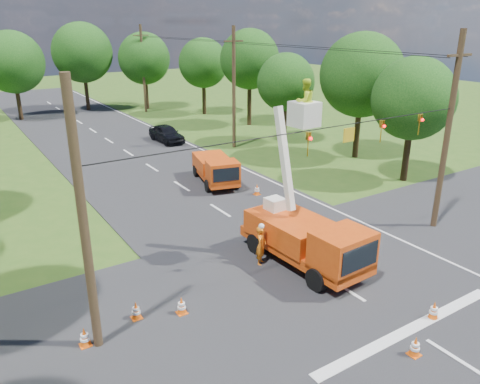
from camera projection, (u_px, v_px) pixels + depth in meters
ground at (152, 168)px, 34.85m from camera, size 140.00×140.00×0.00m
road_main at (152, 168)px, 34.85m from camera, size 12.00×100.00×0.06m
road_cross at (312, 269)px, 20.65m from camera, size 56.00×10.00×0.07m
stop_bar at (410, 330)px, 16.55m from camera, size 9.00×0.45×0.02m
edge_line at (217, 157)px, 37.70m from camera, size 0.12×90.00×0.02m
bucket_truck at (307, 230)px, 20.44m from camera, size 2.81×6.49×8.15m
second_truck at (216, 169)px, 31.20m from camera, size 3.25×5.64×2.00m
ground_worker at (261, 246)px, 20.78m from camera, size 0.80×0.77×1.83m
distant_car at (166, 133)px, 42.20m from camera, size 1.98×4.58×1.54m
traffic_cone_0 at (415, 346)px, 15.18m from camera, size 0.38×0.38×0.71m
traffic_cone_1 at (434, 310)px, 17.08m from camera, size 0.38×0.38×0.71m
traffic_cone_2 at (267, 204)px, 26.95m from camera, size 0.38×0.38×0.71m
traffic_cone_3 at (257, 190)px, 29.35m from camera, size 0.38×0.38×0.71m
traffic_cone_4 at (182, 306)px, 17.37m from camera, size 0.38×0.38×0.71m
traffic_cone_5 at (136, 311)px, 17.07m from camera, size 0.38×0.38×0.71m
traffic_cone_6 at (85, 337)px, 15.63m from camera, size 0.38×0.38×0.71m
traffic_cone_7 at (234, 168)px, 33.72m from camera, size 0.38×0.38×0.71m
pole_right_near at (448, 132)px, 23.23m from camera, size 1.80×0.30×10.00m
pole_right_mid at (234, 87)px, 39.00m from camera, size 1.80×0.30×10.00m
pole_right_far at (143, 68)px, 54.78m from camera, size 1.80×0.30×10.00m
pole_left at (83, 223)px, 14.26m from camera, size 0.30×0.30×9.00m
signal_span at (360, 132)px, 19.76m from camera, size 18.00×0.29×1.07m
tree_right_a at (413, 99)px, 30.35m from camera, size 5.40×5.40×8.28m
tree_right_b at (362, 75)px, 35.55m from camera, size 6.40×6.40×9.65m
tree_right_c at (286, 82)px, 40.54m from camera, size 5.00×5.00×7.83m
tree_right_d at (250, 59)px, 47.20m from camera, size 6.00×6.00×9.70m
tree_right_e at (203, 63)px, 53.30m from camera, size 5.60×5.60×8.63m
tree_far_a at (12, 62)px, 49.90m from camera, size 6.60×6.60×9.50m
tree_far_b at (82, 53)px, 55.34m from camera, size 7.00×7.00×10.32m
tree_far_c at (144, 59)px, 56.54m from camera, size 6.20×6.20×9.18m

